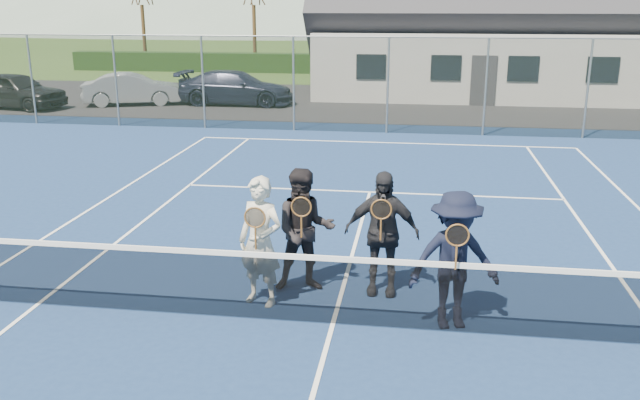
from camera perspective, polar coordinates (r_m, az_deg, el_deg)
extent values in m
plane|color=#304C1B|center=(28.22, 6.30, 8.04)|extent=(220.00, 220.00, 0.00)
cube|color=navy|center=(8.94, 1.09, -10.47)|extent=(30.00, 30.00, 0.02)
cube|color=black|center=(28.64, -1.80, 8.26)|extent=(40.00, 12.00, 0.01)
cube|color=black|center=(40.08, 7.02, 11.26)|extent=(40.00, 1.20, 1.10)
imported|color=black|center=(29.38, -24.33, 8.42)|extent=(4.40, 2.45, 1.41)
imported|color=gray|center=(28.75, -15.52, 8.99)|extent=(4.11, 2.54, 1.28)
imported|color=#181B30|center=(28.02, -7.10, 9.36)|extent=(4.73, 1.99, 1.36)
cube|color=white|center=(20.23, 5.38, 4.84)|extent=(10.97, 0.06, 0.01)
cube|color=white|center=(10.24, -22.65, -8.09)|extent=(0.06, 23.77, 0.01)
cube|color=white|center=(14.90, 4.22, 0.68)|extent=(8.23, 0.06, 0.01)
cube|color=white|center=(8.93, 1.09, -10.38)|extent=(0.06, 12.80, 0.01)
cube|color=black|center=(8.74, 1.11, -7.72)|extent=(11.60, 0.02, 0.88)
cube|color=white|center=(8.56, 1.13, -4.97)|extent=(11.60, 0.03, 0.07)
cylinder|color=slate|center=(25.18, -23.10, 9.29)|extent=(0.07, 0.07, 3.00)
cylinder|color=slate|center=(23.77, -16.82, 9.54)|extent=(0.07, 0.07, 3.00)
cylinder|color=slate|center=(22.67, -9.82, 9.69)|extent=(0.07, 0.07, 3.00)
cylinder|color=slate|center=(21.93, -2.24, 9.70)|extent=(0.07, 0.07, 3.00)
cylinder|color=slate|center=(21.59, 5.73, 9.52)|extent=(0.07, 0.07, 3.00)
cylinder|color=slate|center=(21.66, 13.78, 9.16)|extent=(0.07, 0.07, 3.00)
cylinder|color=slate|center=(22.14, 21.61, 8.64)|extent=(0.07, 0.07, 3.00)
cube|color=black|center=(21.59, 5.73, 9.52)|extent=(30.00, 0.03, 3.00)
cylinder|color=slate|center=(21.46, 5.84, 13.50)|extent=(30.00, 0.04, 0.04)
cube|color=silver|center=(32.16, 13.95, 11.19)|extent=(15.00, 8.00, 2.80)
cube|color=#2D2D33|center=(28.17, 13.59, 9.72)|extent=(1.00, 0.06, 2.00)
cube|color=black|center=(28.08, 4.32, 11.13)|extent=(1.20, 0.06, 1.00)
cube|color=black|center=(28.03, 10.56, 10.90)|extent=(1.20, 0.06, 1.00)
cube|color=black|center=(28.30, 16.74, 10.54)|extent=(1.20, 0.06, 1.00)
cube|color=black|center=(28.87, 22.72, 10.08)|extent=(1.20, 0.06, 1.00)
cylinder|color=#3A2715|center=(44.35, -14.59, 13.13)|extent=(0.22, 0.22, 3.85)
cylinder|color=#3A2715|center=(42.17, -5.53, 13.42)|extent=(0.22, 0.22, 3.85)
cylinder|color=#3C2315|center=(40.98, 10.00, 13.17)|extent=(0.22, 0.22, 3.85)
cylinder|color=#362413|center=(42.42, 23.93, 12.15)|extent=(0.22, 0.22, 3.85)
imported|color=beige|center=(9.22, -5.03, -3.52)|extent=(0.76, 0.63, 1.80)
torus|color=brown|center=(8.83, -5.50, -1.48)|extent=(0.29, 0.02, 0.29)
cylinder|color=black|center=(8.83, -5.50, -1.48)|extent=(0.25, 0.00, 0.25)
cylinder|color=brown|center=(8.92, -5.45, -3.20)|extent=(0.03, 0.03, 0.32)
imported|color=black|center=(9.63, -1.29, -2.57)|extent=(1.01, 0.86, 1.80)
torus|color=brown|center=(9.24, -1.58, -0.59)|extent=(0.29, 0.02, 0.29)
cylinder|color=black|center=(9.24, -1.58, -0.59)|extent=(0.25, 0.00, 0.25)
cylinder|color=brown|center=(9.33, -1.57, -2.23)|extent=(0.03, 0.03, 0.32)
imported|color=black|center=(9.56, 5.22, -2.78)|extent=(1.07, 0.47, 1.80)
torus|color=brown|center=(9.17, 5.19, -0.79)|extent=(0.29, 0.02, 0.29)
cylinder|color=black|center=(9.17, 5.19, -0.79)|extent=(0.25, 0.00, 0.25)
cylinder|color=brown|center=(9.25, 5.14, -2.45)|extent=(0.03, 0.03, 0.32)
imported|color=black|center=(8.70, 11.26, -5.02)|extent=(1.29, 0.92, 1.80)
torus|color=brown|center=(8.30, 11.50, -2.93)|extent=(0.29, 0.02, 0.29)
cylinder|color=black|center=(8.30, 11.50, -2.93)|extent=(0.25, 0.00, 0.25)
cylinder|color=brown|center=(8.39, 11.39, -4.73)|extent=(0.03, 0.03, 0.32)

